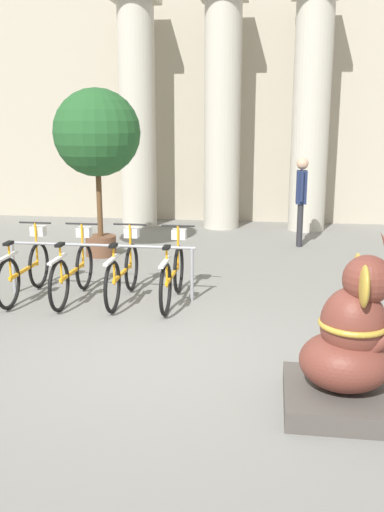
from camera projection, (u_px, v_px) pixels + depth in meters
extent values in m
plane|color=slate|center=(156.00, 355.00, 6.11)|extent=(60.00, 60.00, 0.00)
cube|color=#B2A893|center=(226.00, 97.00, 13.70)|extent=(20.00, 0.20, 6.00)
cylinder|color=#BCB7A8|center=(138.00, 118.00, 13.12)|extent=(0.83, 0.83, 5.00)
cylinder|color=#BCB7A8|center=(222.00, 118.00, 12.85)|extent=(0.83, 0.83, 5.00)
cylinder|color=#BCB7A8|center=(311.00, 118.00, 12.58)|extent=(0.83, 0.83, 5.00)
cylinder|color=gray|center=(13.00, 268.00, 8.25)|extent=(0.05, 0.05, 0.75)
cylinder|color=gray|center=(192.00, 275.00, 7.89)|extent=(0.05, 0.05, 0.75)
cylinder|color=gray|center=(100.00, 245.00, 7.98)|extent=(2.71, 0.04, 0.04)
torus|color=black|center=(39.00, 265.00, 8.53)|extent=(0.05, 0.69, 0.69)
torus|color=black|center=(8.00, 284.00, 7.54)|extent=(0.05, 0.69, 0.69)
cube|color=orange|center=(24.00, 270.00, 8.02)|extent=(0.04, 0.92, 0.04)
cube|color=silver|center=(6.00, 257.00, 7.46)|extent=(0.06, 0.58, 0.03)
cylinder|color=orange|center=(10.00, 263.00, 7.58)|extent=(0.03, 0.03, 0.51)
cube|color=black|center=(8.00, 243.00, 7.52)|extent=(0.08, 0.18, 0.04)
cylinder|color=orange|center=(36.00, 244.00, 8.41)|extent=(0.03, 0.03, 0.65)
cylinder|color=black|center=(35.00, 223.00, 8.34)|extent=(0.48, 0.03, 0.03)
cube|color=silver|center=(38.00, 231.00, 8.47)|extent=(0.20, 0.16, 0.14)
torus|color=black|center=(84.00, 266.00, 8.44)|extent=(0.05, 0.69, 0.69)
torus|color=black|center=(59.00, 286.00, 7.45)|extent=(0.05, 0.69, 0.69)
cube|color=orange|center=(72.00, 272.00, 7.93)|extent=(0.04, 0.92, 0.04)
cube|color=silver|center=(58.00, 259.00, 7.37)|extent=(0.06, 0.58, 0.03)
cylinder|color=orange|center=(61.00, 265.00, 7.49)|extent=(0.03, 0.03, 0.51)
cube|color=black|center=(60.00, 245.00, 7.43)|extent=(0.08, 0.18, 0.04)
cylinder|color=orange|center=(82.00, 246.00, 8.32)|extent=(0.03, 0.03, 0.65)
cylinder|color=black|center=(81.00, 224.00, 8.25)|extent=(0.48, 0.03, 0.03)
cube|color=silver|center=(84.00, 232.00, 8.38)|extent=(0.20, 0.16, 0.14)
torus|color=black|center=(132.00, 267.00, 8.39)|extent=(0.05, 0.69, 0.69)
torus|color=black|center=(112.00, 287.00, 7.41)|extent=(0.05, 0.69, 0.69)
cube|color=orange|center=(122.00, 273.00, 7.89)|extent=(0.04, 0.92, 0.04)
cube|color=silver|center=(112.00, 260.00, 7.32)|extent=(0.06, 0.58, 0.03)
cylinder|color=orange|center=(114.00, 266.00, 7.45)|extent=(0.03, 0.03, 0.51)
cube|color=black|center=(113.00, 246.00, 7.38)|extent=(0.08, 0.18, 0.04)
cylinder|color=orange|center=(130.00, 246.00, 8.28)|extent=(0.03, 0.03, 0.65)
cylinder|color=black|center=(130.00, 224.00, 8.20)|extent=(0.48, 0.03, 0.03)
cube|color=silver|center=(132.00, 233.00, 8.33)|extent=(0.20, 0.16, 0.14)
torus|color=black|center=(179.00, 269.00, 8.28)|extent=(0.05, 0.69, 0.69)
torus|color=black|center=(166.00, 289.00, 7.30)|extent=(0.05, 0.69, 0.69)
cube|color=orange|center=(172.00, 275.00, 7.78)|extent=(0.04, 0.92, 0.04)
cube|color=silver|center=(165.00, 262.00, 7.21)|extent=(0.06, 0.58, 0.03)
cylinder|color=orange|center=(167.00, 268.00, 7.34)|extent=(0.03, 0.03, 0.51)
cube|color=black|center=(167.00, 247.00, 7.27)|extent=(0.08, 0.18, 0.04)
cylinder|color=orange|center=(178.00, 248.00, 8.17)|extent=(0.03, 0.03, 0.65)
cylinder|color=black|center=(178.00, 226.00, 8.09)|extent=(0.48, 0.03, 0.03)
cube|color=silver|center=(179.00, 234.00, 8.22)|extent=(0.20, 0.16, 0.14)
cube|color=#4C4742|center=(342.00, 398.00, 4.98)|extent=(1.01, 1.01, 0.18)
ellipsoid|color=brown|center=(345.00, 361.00, 4.90)|extent=(0.78, 0.69, 0.51)
ellipsoid|color=brown|center=(353.00, 324.00, 4.81)|extent=(0.55, 0.51, 0.64)
sphere|color=brown|center=(367.00, 280.00, 4.71)|extent=(0.41, 0.41, 0.41)
ellipsoid|color=#B79333|center=(357.00, 273.00, 4.92)|extent=(0.08, 0.29, 0.35)
ellipsoid|color=#B79333|center=(364.00, 286.00, 4.52)|extent=(0.08, 0.29, 0.35)
cylinder|color=brown|center=(381.00, 328.00, 4.90)|extent=(0.41, 0.14, 0.37)
torus|color=#B79333|center=(353.00, 324.00, 4.81)|extent=(0.58, 0.58, 0.05)
cylinder|color=#28282D|center=(300.00, 224.00, 11.43)|extent=(0.11, 0.11, 0.86)
cylinder|color=#28282D|center=(300.00, 225.00, 11.27)|extent=(0.11, 0.11, 0.86)
cube|color=#1E284C|center=(301.00, 187.00, 11.17)|extent=(0.20, 0.32, 0.64)
sphere|color=tan|center=(303.00, 164.00, 11.07)|extent=(0.23, 0.23, 0.23)
cylinder|color=#1E284C|center=(301.00, 184.00, 11.36)|extent=(0.07, 0.07, 0.58)
cylinder|color=#1E284C|center=(302.00, 187.00, 10.97)|extent=(0.07, 0.07, 0.58)
cylinder|color=brown|center=(101.00, 246.00, 10.58)|extent=(0.56, 0.56, 0.37)
cylinder|color=brown|center=(99.00, 202.00, 10.39)|extent=(0.10, 0.10, 1.25)
sphere|color=#235628|center=(97.00, 133.00, 10.10)|extent=(1.55, 1.55, 1.55)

